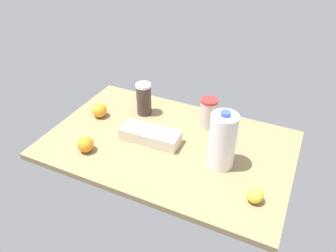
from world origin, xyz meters
The scene contains 8 objects.
countertop centered at (0.00, 0.00, 1.50)cm, with size 120.00×76.00×3.00cm, color olive.
tumbler_cup centered at (-12.75, -22.17, 11.09)cm, with size 8.88×8.88×16.10cm.
milk_jug centered at (-27.99, 4.15, 16.24)cm, with size 12.00×12.00×28.06cm.
egg_carton centered at (8.59, 2.27, 6.20)cm, with size 29.84×11.26×6.41cm, color beige.
shaker_bottle centered at (23.44, -18.79, 12.12)cm, with size 8.41×8.41×18.15cm.
lemon_by_jug centered at (-47.30, 19.71, 6.35)cm, with size 6.70×6.70×6.70cm, color yellow.
orange_far_back centered at (44.02, -5.30, 7.01)cm, with size 8.02×8.02×8.02cm, color orange.
orange_near_front centered at (32.60, 22.41, 6.83)cm, with size 7.66×7.66×7.66cm, color orange.
Camera 1 is at (-54.41, 115.68, 102.94)cm, focal length 35.00 mm.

